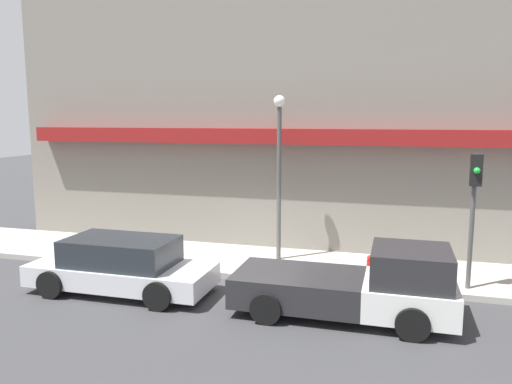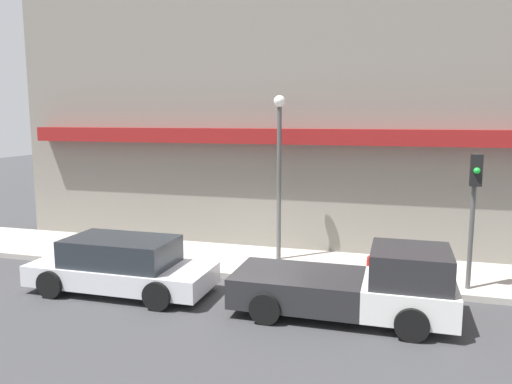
% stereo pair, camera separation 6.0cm
% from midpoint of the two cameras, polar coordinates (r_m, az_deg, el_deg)
% --- Properties ---
extents(ground_plane, '(80.00, 80.00, 0.00)m').
position_cam_midpoint_polar(ground_plane, '(14.35, -0.50, -10.20)').
color(ground_plane, '#38383A').
extents(sidewalk, '(36.00, 3.21, 0.17)m').
position_cam_midpoint_polar(sidewalk, '(15.79, 1.15, -8.10)').
color(sidewalk, '#ADA89E').
rests_on(sidewalk, ground).
extents(building, '(19.80, 3.80, 9.48)m').
position_cam_midpoint_polar(building, '(18.13, 3.74, 8.72)').
color(building, gray).
rests_on(building, ground).
extents(pickup_truck, '(5.07, 2.20, 1.71)m').
position_cam_midpoint_polar(pickup_truck, '(11.96, 11.42, -10.42)').
color(pickup_truck, white).
rests_on(pickup_truck, ground).
extents(parked_car, '(4.88, 2.09, 1.46)m').
position_cam_midpoint_polar(parked_car, '(13.82, -15.23, -8.11)').
color(parked_car, silver).
rests_on(parked_car, ground).
extents(fire_hydrant, '(0.20, 0.20, 0.60)m').
position_cam_midpoint_polar(fire_hydrant, '(14.58, 12.79, -8.17)').
color(fire_hydrant, red).
rests_on(fire_hydrant, sidewalk).
extents(street_lamp, '(0.36, 0.36, 5.10)m').
position_cam_midpoint_polar(street_lamp, '(15.36, 2.55, 3.99)').
color(street_lamp, '#4C4C4C').
rests_on(street_lamp, sidewalk).
extents(traffic_light, '(0.28, 0.42, 3.53)m').
position_cam_midpoint_polar(traffic_light, '(13.78, 23.54, -0.54)').
color(traffic_light, '#4C4C4C').
rests_on(traffic_light, sidewalk).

